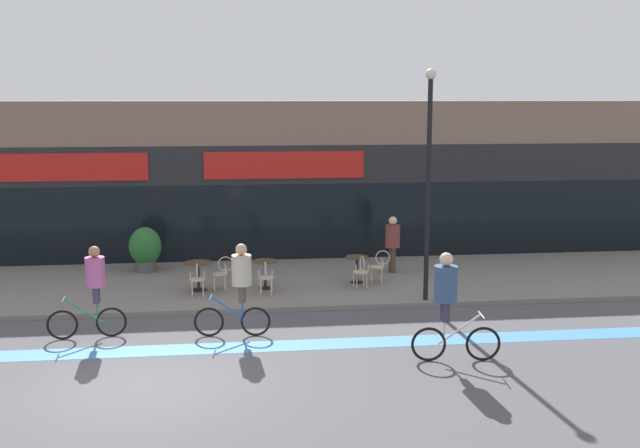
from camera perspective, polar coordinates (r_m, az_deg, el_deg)
ground_plane at (r=14.26m, az=-13.41°, el=-11.99°), size 120.00×120.00×0.00m
sidewalk_slab at (r=21.13m, az=-11.17°, el=-4.62°), size 40.00×5.50×0.12m
storefront_facade at (r=25.33m, az=-10.55°, el=3.44°), size 40.00×4.06×5.08m
bike_lane_stripe at (r=16.11m, az=-12.60°, el=-9.39°), size 36.00×0.70×0.01m
bistro_table_0 at (r=20.10m, az=-9.26°, el=-3.50°), size 0.78×0.78×0.76m
bistro_table_1 at (r=20.09m, az=-4.20°, el=-3.42°), size 0.66×0.66×0.77m
bistro_table_2 at (r=20.68m, az=2.83°, el=-3.09°), size 0.63×0.63×0.74m
cafe_chair_0_near at (r=19.50m, az=-9.33°, el=-4.01°), size 0.41×0.58×0.90m
cafe_chair_0_side at (r=20.10m, az=-7.47°, el=-3.55°), size 0.59×0.44×0.90m
cafe_chair_1_near at (r=19.48m, az=-4.15°, el=-3.92°), size 0.45×0.60×0.90m
cafe_chair_2_near at (r=20.09m, az=3.15°, el=-3.49°), size 0.45×0.60×0.90m
cafe_chair_2_side at (r=20.79m, az=4.53°, el=-3.06°), size 0.59×0.43×0.90m
planter_pot at (r=22.57m, az=-13.17°, el=-1.81°), size 0.94×0.94×1.32m
lamp_post at (r=18.68m, az=8.27°, el=4.05°), size 0.26×0.26×5.76m
cyclist_0 at (r=16.41m, az=-6.16°, el=-4.46°), size 1.68×0.53×2.07m
cyclist_1 at (r=16.95m, az=-16.91°, el=-4.49°), size 1.69×0.53×2.04m
cyclist_2 at (r=14.98m, az=9.73°, el=-5.60°), size 1.79×0.56×2.21m
pedestrian_near_end at (r=21.88m, az=5.55°, el=-1.18°), size 0.48×0.48×1.66m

